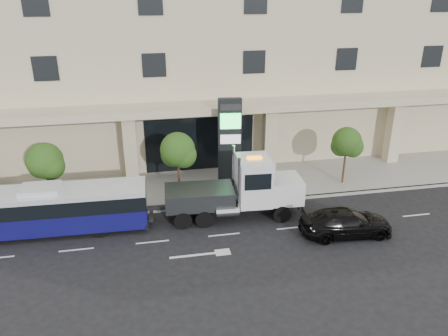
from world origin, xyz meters
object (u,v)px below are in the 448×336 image
object	(u,v)px
signage_pylon	(230,143)
tow_truck	(240,190)
city_bus	(44,209)
black_sedan	(346,222)

from	to	relation	value
signage_pylon	tow_truck	bearing A→B (deg)	-85.40
city_bus	signage_pylon	size ratio (longest dim) A/B	1.85
city_bus	signage_pylon	bearing A→B (deg)	20.07
city_bus	tow_truck	distance (m)	11.18
city_bus	black_sedan	size ratio (longest dim) A/B	2.20
tow_truck	signage_pylon	bearing A→B (deg)	90.49
city_bus	tow_truck	bearing A→B (deg)	0.17
signage_pylon	black_sedan	bearing A→B (deg)	-47.24
tow_truck	signage_pylon	xyz separation A→B (m)	(0.20, 4.08, 1.55)
city_bus	black_sedan	xyz separation A→B (m)	(16.53, -3.43, -0.71)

